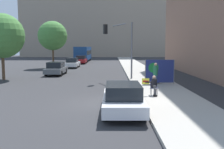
% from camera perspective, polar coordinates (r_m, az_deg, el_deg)
% --- Properties ---
extents(ground_plane, '(160.00, 160.00, 0.00)m').
position_cam_1_polar(ground_plane, '(13.82, -1.15, -6.72)').
color(ground_plane, '#303033').
extents(sidewalk_curb, '(3.71, 90.00, 0.17)m').
position_cam_1_polar(sidewalk_curb, '(28.83, 6.72, 0.23)').
color(sidewalk_curb, '#A8A399').
rests_on(sidewalk_curb, ground_plane).
extents(building_backdrop_far, '(52.00, 12.00, 33.62)m').
position_cam_1_polar(building_backdrop_far, '(83.47, -1.74, 15.76)').
color(building_backdrop_far, gray).
rests_on(building_backdrop_far, ground_plane).
extents(seated_protester, '(0.96, 0.77, 1.21)m').
position_cam_1_polar(seated_protester, '(15.44, 9.40, -2.33)').
color(seated_protester, '#474C56').
rests_on(seated_protester, sidewalk_curb).
extents(jogger_on_sidewalk, '(0.34, 0.34, 1.79)m').
position_cam_1_polar(jogger_on_sidewalk, '(18.78, 9.76, -0.00)').
color(jogger_on_sidewalk, '#334775').
rests_on(jogger_on_sidewalk, sidewalk_curb).
extents(pedestrian_behind, '(0.34, 0.34, 1.73)m').
position_cam_1_polar(pedestrian_behind, '(20.62, 10.32, 0.46)').
color(pedestrian_behind, '#424247').
rests_on(pedestrian_behind, sidewalk_curb).
extents(protest_banner, '(2.35, 0.06, 1.93)m').
position_cam_1_polar(protest_banner, '(20.35, 10.66, 0.76)').
color(protest_banner, slate).
rests_on(protest_banner, sidewalk_curb).
extents(traffic_light_pole, '(2.70, 2.47, 5.23)m').
position_cam_1_polar(traffic_light_pole, '(22.92, 2.08, 7.78)').
color(traffic_light_pole, slate).
rests_on(traffic_light_pole, sidewalk_curb).
extents(parked_car_curbside, '(1.87, 4.66, 1.40)m').
position_cam_1_polar(parked_car_curbside, '(11.94, 2.38, -5.35)').
color(parked_car_curbside, silver).
rests_on(parked_car_curbside, ground_plane).
extents(car_on_road_nearest, '(1.81, 4.42, 1.47)m').
position_cam_1_polar(car_on_road_nearest, '(28.52, -12.80, 1.37)').
color(car_on_road_nearest, '#565B60').
rests_on(car_on_road_nearest, ground_plane).
extents(car_on_road_midblock, '(1.79, 4.57, 1.50)m').
position_cam_1_polar(car_on_road_midblock, '(37.93, -9.18, 2.65)').
color(car_on_road_midblock, silver).
rests_on(car_on_road_midblock, ground_plane).
extents(car_on_road_distant, '(1.80, 4.40, 1.55)m').
position_cam_1_polar(car_on_road_distant, '(46.66, -7.20, 3.38)').
color(car_on_road_distant, maroon).
rests_on(car_on_road_distant, ground_plane).
extents(city_bus_on_road, '(2.61, 10.74, 3.14)m').
position_cam_1_polar(city_bus_on_road, '(54.04, -6.74, 4.90)').
color(city_bus_on_road, navy).
rests_on(city_bus_on_road, ground_plane).
extents(street_tree_near_curb, '(4.23, 4.23, 6.27)m').
position_cam_1_polar(street_tree_near_curb, '(25.95, -24.04, 8.06)').
color(street_tree_near_curb, brown).
rests_on(street_tree_near_curb, ground_plane).
extents(street_tree_midblock, '(4.24, 4.24, 6.87)m').
position_cam_1_polar(street_tree_midblock, '(37.79, -13.57, 8.60)').
color(street_tree_midblock, brown).
rests_on(street_tree_midblock, ground_plane).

